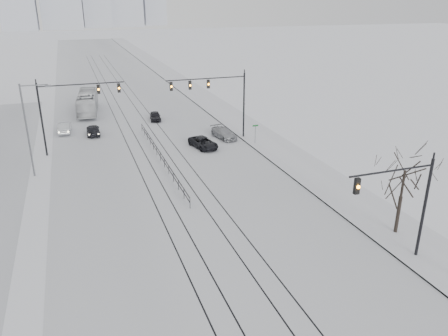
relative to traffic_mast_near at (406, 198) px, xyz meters
The scene contains 17 objects.
road 55.26m from the traffic_mast_near, 101.30° to the left, with size 22.00×260.00×0.02m, color silver.
sidewalk_east 54.26m from the traffic_mast_near, 87.13° to the left, with size 5.00×260.00×0.16m, color silver.
curb 54.19m from the traffic_mast_near, 89.72° to the left, with size 0.10×260.00×0.12m, color gray.
tram_rails 35.96m from the traffic_mast_near, 107.60° to the left, with size 5.30×180.00×0.01m.
traffic_mast_near is the anchor object (origin of this frame).
traffic_mast_ne 29.14m from the traffic_mast_near, 95.19° to the left, with size 9.60×0.37×8.00m.
traffic_mast_nw 35.69m from the traffic_mast_near, 122.77° to the left, with size 9.10×0.37×8.00m.
street_light_west 33.24m from the traffic_mast_near, 133.76° to the left, with size 2.73×0.25×9.00m.
bare_tree 3.85m from the traffic_mast_near, 51.24° to the left, with size 4.40×4.40×6.10m.
median_fence 26.62m from the traffic_mast_near, 114.20° to the left, with size 0.06×24.00×1.00m.
street_sign 26.19m from the traffic_mast_near, 87.77° to the left, with size 0.70×0.06×2.40m.
sedan_sb_inner 40.22m from the traffic_mast_near, 114.96° to the left, with size 1.60×3.97×1.35m, color black.
sedan_sb_outer 43.76m from the traffic_mast_near, 117.76° to the left, with size 1.48×4.25×1.40m, color #B3B8BC.
sedan_nb_front 27.53m from the traffic_mast_near, 100.99° to the left, with size 2.05×4.45×1.24m, color black.
sedan_nb_right 29.80m from the traffic_mast_near, 93.30° to the left, with size 1.80×4.42×1.28m, color #96979D.
sedan_nb_far 41.83m from the traffic_mast_near, 101.16° to the left, with size 1.44×3.57×1.22m, color black.
box_truck 51.58m from the traffic_mast_near, 109.06° to the left, with size 2.64×11.28×3.14m, color silver.
Camera 1 is at (-8.09, -13.49, 16.15)m, focal length 35.00 mm.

